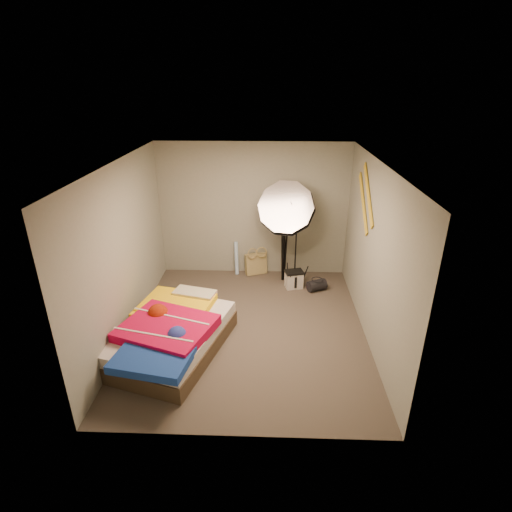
{
  "coord_description": "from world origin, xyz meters",
  "views": [
    {
      "loc": [
        0.3,
        -5.09,
        3.49
      ],
      "look_at": [
        0.1,
        0.6,
        0.95
      ],
      "focal_mm": 28.0,
      "sensor_mm": 36.0,
      "label": 1
    }
  ],
  "objects_px": {
    "tote_bag": "(256,264)",
    "bed": "(171,334)",
    "camera_case": "(294,280)",
    "duffel_bag": "(317,285)",
    "photo_umbrella": "(287,209)",
    "camera_tripod": "(284,239)",
    "wrapping_roll": "(236,258)"
  },
  "relations": [
    {
      "from": "tote_bag",
      "to": "duffel_bag",
      "type": "height_order",
      "value": "tote_bag"
    },
    {
      "from": "tote_bag",
      "to": "wrapping_roll",
      "type": "distance_m",
      "value": 0.39
    },
    {
      "from": "camera_tripod",
      "to": "wrapping_roll",
      "type": "bearing_deg",
      "value": 164.66
    },
    {
      "from": "bed",
      "to": "camera_case",
      "type": "bearing_deg",
      "value": 46.78
    },
    {
      "from": "camera_case",
      "to": "photo_umbrella",
      "type": "height_order",
      "value": "photo_umbrella"
    },
    {
      "from": "camera_tripod",
      "to": "duffel_bag",
      "type": "bearing_deg",
      "value": -33.85
    },
    {
      "from": "wrapping_roll",
      "to": "camera_tripod",
      "type": "distance_m",
      "value": 1.06
    },
    {
      "from": "bed",
      "to": "camera_tripod",
      "type": "height_order",
      "value": "camera_tripod"
    },
    {
      "from": "wrapping_roll",
      "to": "camera_tripod",
      "type": "xyz_separation_m",
      "value": [
        0.9,
        -0.25,
        0.51
      ]
    },
    {
      "from": "bed",
      "to": "wrapping_roll",
      "type": "bearing_deg",
      "value": 73.78
    },
    {
      "from": "duffel_bag",
      "to": "camera_tripod",
      "type": "relative_size",
      "value": 0.23
    },
    {
      "from": "tote_bag",
      "to": "bed",
      "type": "height_order",
      "value": "bed"
    },
    {
      "from": "duffel_bag",
      "to": "wrapping_roll",
      "type": "bearing_deg",
      "value": 132.11
    },
    {
      "from": "duffel_bag",
      "to": "photo_umbrella",
      "type": "xyz_separation_m",
      "value": [
        -0.58,
        0.13,
        1.37
      ]
    },
    {
      "from": "camera_case",
      "to": "duffel_bag",
      "type": "height_order",
      "value": "camera_case"
    },
    {
      "from": "camera_case",
      "to": "duffel_bag",
      "type": "distance_m",
      "value": 0.42
    },
    {
      "from": "photo_umbrella",
      "to": "tote_bag",
      "type": "bearing_deg",
      "value": 136.24
    },
    {
      "from": "tote_bag",
      "to": "bed",
      "type": "xyz_separation_m",
      "value": [
        -1.09,
        -2.46,
        0.06
      ]
    },
    {
      "from": "bed",
      "to": "duffel_bag",
      "type": "bearing_deg",
      "value": 39.43
    },
    {
      "from": "wrapping_roll",
      "to": "bed",
      "type": "height_order",
      "value": "wrapping_roll"
    },
    {
      "from": "camera_case",
      "to": "camera_tripod",
      "type": "bearing_deg",
      "value": 108.04
    },
    {
      "from": "duffel_bag",
      "to": "bed",
      "type": "distance_m",
      "value": 2.86
    },
    {
      "from": "tote_bag",
      "to": "camera_tripod",
      "type": "xyz_separation_m",
      "value": [
        0.52,
        -0.25,
        0.62
      ]
    },
    {
      "from": "duffel_bag",
      "to": "photo_umbrella",
      "type": "bearing_deg",
      "value": 142.75
    },
    {
      "from": "camera_case",
      "to": "photo_umbrella",
      "type": "bearing_deg",
      "value": 156.09
    },
    {
      "from": "wrapping_roll",
      "to": "camera_case",
      "type": "xyz_separation_m",
      "value": [
        1.08,
        -0.54,
        -0.17
      ]
    },
    {
      "from": "duffel_bag",
      "to": "bed",
      "type": "relative_size",
      "value": 0.15
    },
    {
      "from": "photo_umbrella",
      "to": "camera_case",
      "type": "bearing_deg",
      "value": -9.57
    },
    {
      "from": "camera_case",
      "to": "photo_umbrella",
      "type": "relative_size",
      "value": 0.15
    },
    {
      "from": "tote_bag",
      "to": "bed",
      "type": "distance_m",
      "value": 2.69
    },
    {
      "from": "duffel_bag",
      "to": "camera_tripod",
      "type": "distance_m",
      "value": 1.02
    },
    {
      "from": "duffel_bag",
      "to": "camera_tripod",
      "type": "xyz_separation_m",
      "value": [
        -0.59,
        0.4,
        0.72
      ]
    }
  ]
}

